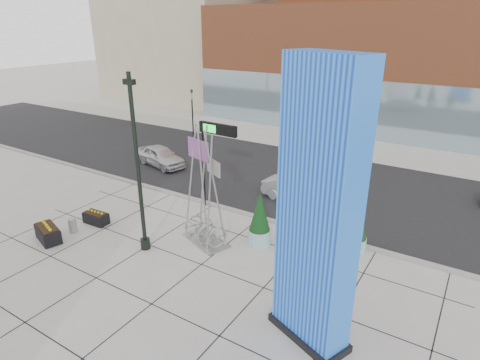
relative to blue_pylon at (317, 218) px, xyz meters
The scene contains 18 objects.
ground 8.12m from the blue_pylon, 159.37° to the left, with size 160.00×160.00×0.00m, color #9E9991.
street_asphalt 14.64m from the blue_pylon, 117.41° to the left, with size 80.00×12.00×0.02m, color black.
curb_edge 10.04m from the blue_pylon, 135.08° to the left, with size 80.00×0.30×0.12m, color gray.
tower_podium 29.95m from the blue_pylon, 100.48° to the left, with size 34.00×10.00×11.00m, color #AA5631.
tower_glass_front 25.28m from the blue_pylon, 102.47° to the left, with size 34.00×0.60×5.00m, color #8CA5B2.
blue_pylon is the anchor object (origin of this frame).
lamp_post 8.52m from the blue_pylon, behind, with size 0.51×0.43×7.79m.
public_art_sculpture 7.69m from the blue_pylon, 154.38° to the left, with size 2.69×1.98×5.49m.
concrete_bollard 13.06m from the blue_pylon, behind, with size 0.37×0.37×0.72m, color gray.
overhead_street_sign 10.14m from the blue_pylon, 142.15° to the left, with size 2.26×0.29×4.79m.
round_planter_east 6.86m from the blue_pylon, 92.61° to the left, with size 0.87×0.87×2.18m.
round_planter_mid 7.16m from the blue_pylon, 112.25° to the left, with size 1.12×1.12×2.80m.
round_planter_west 6.72m from the blue_pylon, 134.96° to the left, with size 1.04×1.04×2.59m.
box_planter_north 12.96m from the blue_pylon, behind, with size 1.31×0.71×0.70m.
box_planter_south 13.34m from the blue_pylon, behind, with size 1.72×1.22×0.86m.
car_white_west 18.61m from the blue_pylon, 147.28° to the left, with size 1.66×4.12×1.41m, color silver.
car_silver_mid 11.10m from the blue_pylon, 116.29° to the left, with size 1.44×4.13×1.36m, color #AEB0B6.
traffic_signal 25.45m from the blue_pylon, 136.63° to the left, with size 0.15×0.18×4.10m.
Camera 1 is at (10.02, -12.36, 9.59)m, focal length 30.00 mm.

